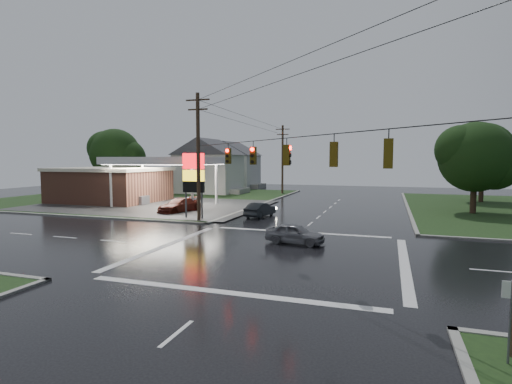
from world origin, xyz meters
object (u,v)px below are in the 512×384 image
(pylon_sign, at_px, (194,174))
(utility_pole_n, at_px, (283,158))
(tree_ne_near, at_px, (477,157))
(car_north, at_px, (260,210))
(tree_nw_behind, at_px, (116,154))
(gas_station, at_px, (118,182))
(utility_pole_nw, at_px, (198,155))
(tree_ne_far, at_px, (484,152))
(car_crossing, at_px, (295,234))
(house_far, at_px, (232,164))
(car_pump, at_px, (180,205))
(house_near, at_px, (209,165))

(pylon_sign, distance_m, utility_pole_n, 27.56)
(utility_pole_n, height_order, tree_ne_near, utility_pole_n)
(pylon_sign, bearing_deg, car_north, 30.75)
(pylon_sign, xyz_separation_m, tree_nw_behind, (-23.34, 19.49, 2.17))
(car_north, bearing_deg, gas_station, -7.32)
(gas_station, distance_m, tree_ne_near, 40.00)
(pylon_sign, bearing_deg, gas_station, 148.78)
(pylon_sign, height_order, utility_pole_nw, utility_pole_nw)
(tree_ne_near, bearing_deg, tree_ne_far, 75.93)
(tree_nw_behind, height_order, car_north, tree_nw_behind)
(pylon_sign, distance_m, car_crossing, 13.71)
(utility_pole_nw, xyz_separation_m, tree_ne_far, (26.65, 24.49, 0.46))
(tree_nw_behind, bearing_deg, pylon_sign, -39.87)
(gas_station, bearing_deg, utility_pole_nw, -32.23)
(car_north, bearing_deg, pylon_sign, 39.96)
(gas_station, distance_m, car_north, 21.41)
(house_far, bearing_deg, utility_pole_nw, -72.08)
(gas_station, relative_size, tree_ne_near, 2.92)
(pylon_sign, relative_size, tree_nw_behind, 0.60)
(pylon_sign, relative_size, house_far, 0.54)
(tree_nw_behind, relative_size, car_pump, 2.02)
(house_far, relative_size, car_pump, 2.23)
(gas_station, bearing_deg, house_far, 82.50)
(gas_station, xyz_separation_m, tree_nw_behind, (-8.17, 10.29, 3.63))
(utility_pole_nw, distance_m, car_crossing, 12.94)
(tree_ne_near, relative_size, tree_ne_far, 0.92)
(car_north, bearing_deg, tree_nw_behind, -20.56)
(car_north, bearing_deg, utility_pole_n, -70.86)
(house_near, bearing_deg, gas_station, -106.17)
(house_near, distance_m, car_crossing, 39.49)
(tree_ne_far, relative_size, car_pump, 1.98)
(car_pump, bearing_deg, pylon_sign, -27.08)
(car_pump, bearing_deg, car_crossing, -18.62)
(car_pump, bearing_deg, car_north, 16.05)
(tree_nw_behind, bearing_deg, house_near, 24.98)
(utility_pole_n, relative_size, car_north, 2.61)
(house_near, bearing_deg, utility_pole_nw, -66.63)
(gas_station, xyz_separation_m, house_near, (4.73, 16.30, 1.86))
(car_pump, bearing_deg, house_near, 126.16)
(car_crossing, bearing_deg, utility_pole_n, 23.04)
(utility_pole_nw, relative_size, tree_ne_near, 1.22)
(utility_pole_nw, relative_size, car_crossing, 2.90)
(house_near, height_order, house_far, same)
(tree_ne_far, bearing_deg, utility_pole_n, 171.45)
(pylon_sign, height_order, tree_nw_behind, tree_nw_behind)
(house_near, relative_size, house_far, 1.00)
(house_near, bearing_deg, tree_nw_behind, -155.02)
(house_near, xyz_separation_m, tree_nw_behind, (-12.89, -6.01, 1.77))
(utility_pole_nw, xyz_separation_m, house_near, (-11.45, 26.50, -1.32))
(tree_ne_near, distance_m, car_north, 21.66)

